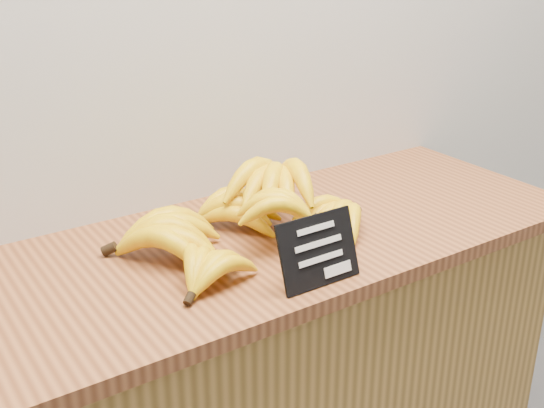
{
  "coord_description": "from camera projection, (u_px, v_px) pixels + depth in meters",
  "views": [
    {
      "loc": [
        -0.53,
        1.7,
        1.52
      ],
      "look_at": [
        0.13,
        2.7,
        1.02
      ],
      "focal_mm": 45.0,
      "sensor_mm": 36.0,
      "label": 1
    }
  ],
  "objects": [
    {
      "name": "counter_top",
      "position": [
        258.0,
        244.0,
        1.38
      ],
      "size": [
        1.41,
        0.54,
        0.03
      ],
      "primitive_type": "cube",
      "color": "brown",
      "rests_on": "counter"
    },
    {
      "name": "chalkboard_sign",
      "position": [
        319.0,
        251.0,
        1.18
      ],
      "size": [
        0.16,
        0.05,
        0.12
      ],
      "primitive_type": "cube",
      "rotation": [
        -0.32,
        0.0,
        0.0
      ],
      "color": "black",
      "rests_on": "counter_top"
    },
    {
      "name": "banana_pile",
      "position": [
        248.0,
        215.0,
        1.35
      ],
      "size": [
        0.52,
        0.36,
        0.13
      ],
      "color": "yellow",
      "rests_on": "counter_top"
    }
  ]
}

